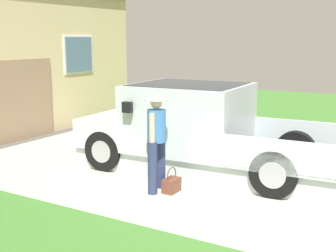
{
  "coord_description": "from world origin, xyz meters",
  "views": [
    {
      "loc": [
        -7.46,
        0.39,
        2.57
      ],
      "look_at": [
        -0.62,
        4.41,
        1.02
      ],
      "focal_mm": 47.68,
      "sensor_mm": 36.0,
      "label": 1
    }
  ],
  "objects": [
    {
      "name": "pickup_truck",
      "position": [
        0.22,
        4.3,
        0.77
      ],
      "size": [
        2.31,
        5.42,
        1.71
      ],
      "rotation": [
        0.0,
        0.0,
        0.06
      ],
      "color": "silver",
      "rests_on": "ground"
    },
    {
      "name": "person_with_hat",
      "position": [
        -1.24,
        4.27,
        0.92
      ],
      "size": [
        0.51,
        0.4,
        1.69
      ],
      "rotation": [
        0.0,
        0.0,
        0.14
      ],
      "color": "navy",
      "rests_on": "ground"
    },
    {
      "name": "handbag",
      "position": [
        -1.18,
        4.01,
        0.14
      ],
      "size": [
        0.33,
        0.21,
        0.44
      ],
      "color": "brown",
      "rests_on": "ground"
    }
  ]
}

